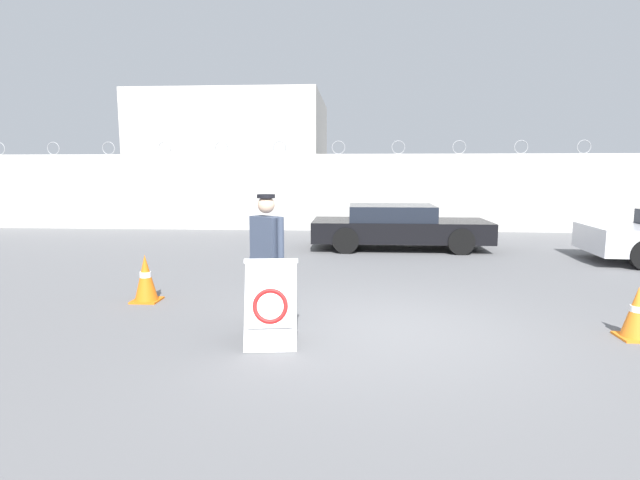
% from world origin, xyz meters
% --- Properties ---
extents(ground_plane, '(90.00, 90.00, 0.00)m').
position_xyz_m(ground_plane, '(0.00, 0.00, 0.00)').
color(ground_plane, slate).
extents(perimeter_wall, '(36.00, 0.30, 3.14)m').
position_xyz_m(perimeter_wall, '(-0.00, 11.15, 1.35)').
color(perimeter_wall, beige).
rests_on(perimeter_wall, ground_plane).
extents(building_block, '(7.64, 7.28, 5.29)m').
position_xyz_m(building_block, '(-5.76, 16.22, 2.64)').
color(building_block, beige).
rests_on(building_block, ground_plane).
extents(barricade_sign, '(0.70, 0.89, 1.06)m').
position_xyz_m(barricade_sign, '(-1.47, -0.58, 0.52)').
color(barricade_sign, white).
rests_on(barricade_sign, ground_plane).
extents(security_guard, '(0.56, 0.63, 1.81)m').
position_xyz_m(security_guard, '(-1.64, 0.13, 1.02)').
color(security_guard, '#232838').
rests_on(security_guard, ground_plane).
extents(traffic_cone_near, '(0.40, 0.40, 0.68)m').
position_xyz_m(traffic_cone_near, '(3.13, -0.10, 0.34)').
color(traffic_cone_near, orange).
rests_on(traffic_cone_near, ground_plane).
extents(traffic_cone_mid, '(0.43, 0.43, 0.77)m').
position_xyz_m(traffic_cone_mid, '(-3.84, 1.24, 0.38)').
color(traffic_cone_mid, orange).
rests_on(traffic_cone_mid, ground_plane).
extents(parked_car_rear_sedan, '(4.71, 1.99, 1.19)m').
position_xyz_m(parked_car_rear_sedan, '(0.72, 7.07, 0.61)').
color(parked_car_rear_sedan, black).
rests_on(parked_car_rear_sedan, ground_plane).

